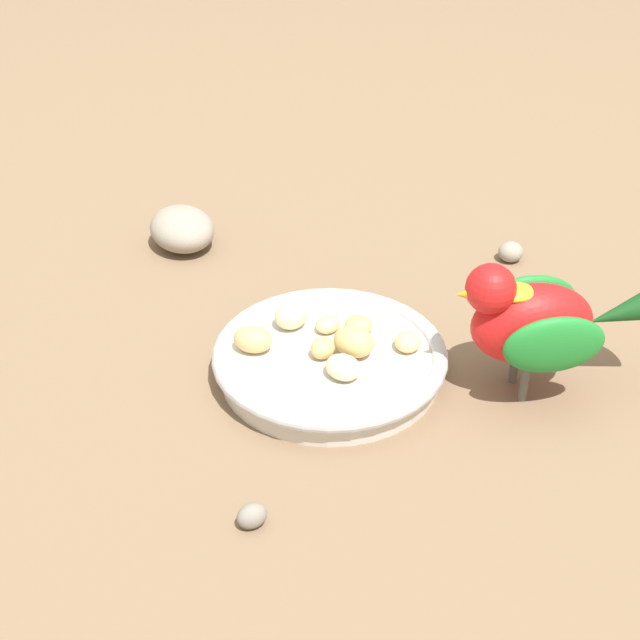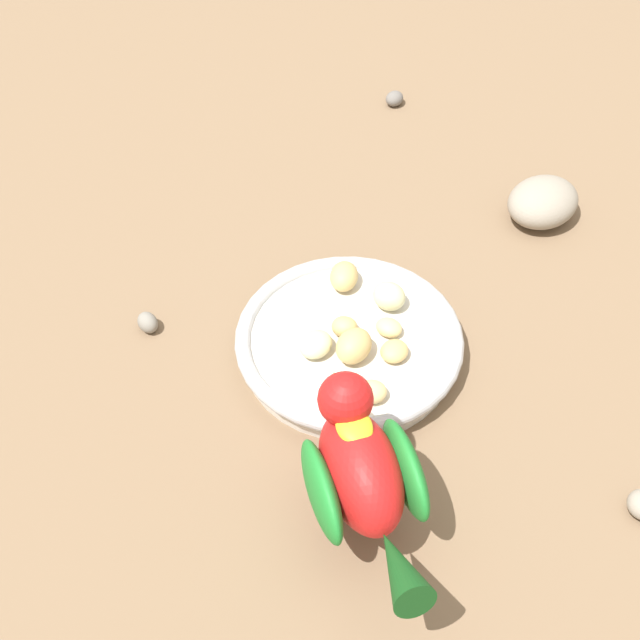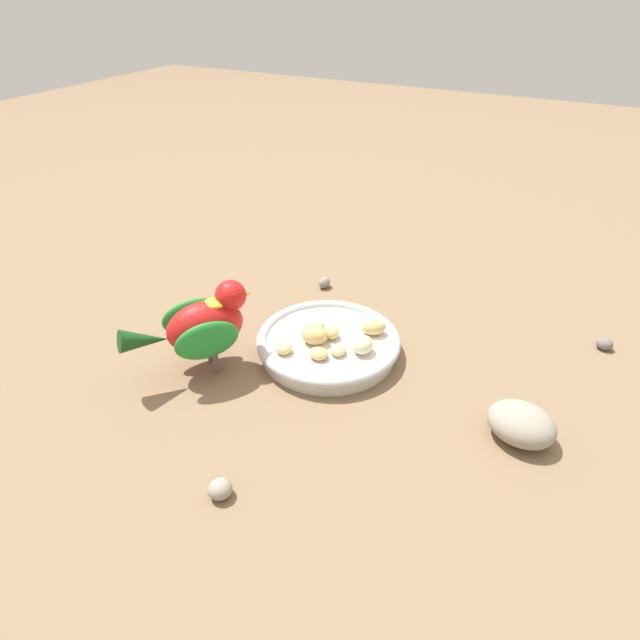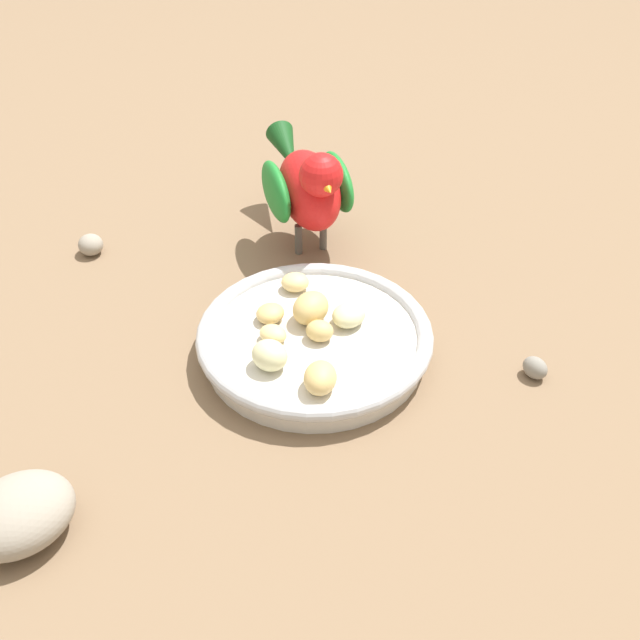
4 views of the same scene
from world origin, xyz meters
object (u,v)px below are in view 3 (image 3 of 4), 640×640
pebble_0 (220,489)px  pebble_2 (605,344)px  apple_piece_2 (338,350)px  apple_piece_7 (332,333)px  pebble_1 (324,283)px  apple_piece_6 (374,327)px  apple_piece_1 (284,347)px  apple_piece_4 (363,345)px  rock_large (521,424)px  feeding_bowl (328,344)px  apple_piece_5 (319,353)px  apple_piece_3 (314,324)px  apple_piece_0 (315,335)px  parrot (202,325)px

pebble_0 → pebble_2: pebble_0 is taller
apple_piece_2 → apple_piece_7: 0.04m
pebble_1 → pebble_2: bearing=-86.4°
apple_piece_6 → apple_piece_7: bearing=127.6°
apple_piece_1 → pebble_1: (0.23, 0.05, -0.02)m
apple_piece_4 → rock_large: 0.23m
feeding_bowl → apple_piece_6: 0.07m
pebble_1 → apple_piece_6: bearing=-130.8°
apple_piece_1 → apple_piece_7: apple_piece_7 is taller
apple_piece_7 → pebble_0: (-0.29, -0.01, -0.02)m
apple_piece_5 → pebble_0: apple_piece_5 is taller
apple_piece_1 → pebble_0: (-0.23, -0.06, -0.02)m
apple_piece_1 → apple_piece_6: (0.10, -0.09, 0.00)m
apple_piece_2 → apple_piece_3: apple_piece_3 is taller
apple_piece_7 → rock_large: bearing=-100.9°
apple_piece_1 → feeding_bowl: bearing=-37.3°
apple_piece_7 → pebble_2: size_ratio=1.02×
apple_piece_0 → rock_large: apple_piece_0 is taller
feeding_bowl → apple_piece_4: 0.06m
apple_piece_4 → pebble_0: bearing=171.4°
apple_piece_4 → apple_piece_7: bearing=78.1°
apple_piece_3 → feeding_bowl: bearing=-115.0°
apple_piece_5 → apple_piece_4: bearing=-50.4°
apple_piece_5 → pebble_2: bearing=-55.4°
pebble_0 → pebble_1: size_ratio=1.14×
parrot → pebble_1: size_ratio=7.04×
apple_piece_6 → parrot: 0.25m
pebble_0 → pebble_1: bearing=13.2°
apple_piece_0 → pebble_2: bearing=-60.2°
apple_piece_4 → apple_piece_7: 0.06m
apple_piece_0 → parrot: 0.16m
apple_piece_7 → parrot: bearing=130.9°
apple_piece_4 → pebble_2: (0.20, -0.31, -0.03)m
pebble_1 → apple_piece_4: bearing=-139.5°
apple_piece_0 → apple_piece_1: 0.05m
apple_piece_4 → apple_piece_0: bearing=98.8°
apple_piece_6 → apple_piece_2: bearing=161.2°
apple_piece_6 → apple_piece_4: bearing=-174.9°
feeding_bowl → apple_piece_7: (0.01, -0.00, 0.02)m
pebble_0 → apple_piece_6: bearing=-6.6°
apple_piece_2 → pebble_1: apple_piece_2 is taller
apple_piece_7 → pebble_2: (0.19, -0.36, -0.02)m
apple_piece_1 → parrot: 0.12m
apple_piece_3 → pebble_2: apple_piece_3 is taller
feeding_bowl → apple_piece_0: 0.03m
rock_large → pebble_0: size_ratio=3.09×
apple_piece_2 → pebble_2: bearing=-56.1°
apple_piece_1 → apple_piece_3: size_ratio=0.80×
apple_piece_3 → pebble_0: bearing=-171.5°
apple_piece_0 → apple_piece_6: apple_piece_0 is taller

